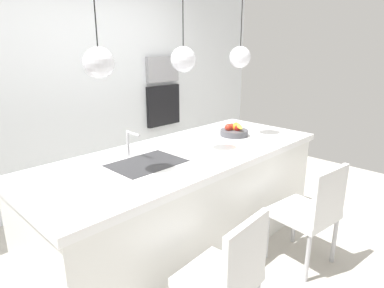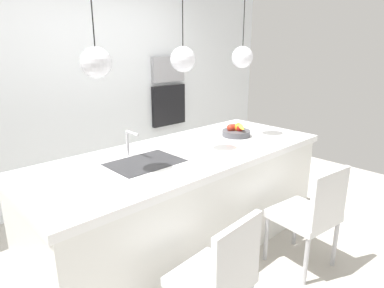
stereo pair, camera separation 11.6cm
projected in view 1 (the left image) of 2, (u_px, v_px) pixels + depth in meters
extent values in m
plane|color=#BCB7AD|center=(185.00, 244.00, 3.15)|extent=(6.60, 6.60, 0.00)
cube|color=white|center=(85.00, 91.00, 3.89)|extent=(6.00, 0.10, 2.60)
cube|color=white|center=(184.00, 203.00, 3.03)|extent=(2.68, 1.01, 0.86)
cube|color=white|center=(184.00, 155.00, 2.90)|extent=(2.74, 1.07, 0.06)
cube|color=#2D2D30|center=(147.00, 164.00, 2.61)|extent=(0.56, 0.40, 0.02)
cylinder|color=silver|center=(128.00, 144.00, 2.74)|extent=(0.02, 0.02, 0.22)
cylinder|color=silver|center=(133.00, 134.00, 2.66)|extent=(0.02, 0.16, 0.02)
cylinder|color=#4C4C51|center=(234.00, 133.00, 3.41)|extent=(0.29, 0.29, 0.06)
sphere|color=#B22D1E|center=(228.00, 127.00, 3.38)|extent=(0.08, 0.08, 0.08)
sphere|color=#B22D1E|center=(231.00, 127.00, 3.40)|extent=(0.08, 0.08, 0.08)
sphere|color=red|center=(237.00, 127.00, 3.38)|extent=(0.08, 0.08, 0.08)
sphere|color=orange|center=(236.00, 127.00, 3.39)|extent=(0.09, 0.09, 0.09)
ellipsoid|color=yellow|center=(238.00, 126.00, 3.35)|extent=(0.13, 0.18, 0.07)
cube|color=#9E9EA3|center=(162.00, 69.00, 4.56)|extent=(0.54, 0.08, 0.34)
cube|color=black|center=(163.00, 105.00, 4.70)|extent=(0.56, 0.08, 0.56)
cube|color=silver|center=(217.00, 279.00, 2.05)|extent=(0.47, 0.45, 0.06)
cube|color=silver|center=(246.00, 257.00, 1.86)|extent=(0.42, 0.07, 0.43)
cylinder|color=#B2B2B7|center=(212.00, 282.00, 2.37)|extent=(0.04, 0.04, 0.40)
cube|color=silver|center=(303.00, 213.00, 2.81)|extent=(0.51, 0.51, 0.06)
cube|color=silver|center=(330.00, 195.00, 2.58)|extent=(0.44, 0.09, 0.43)
cylinder|color=#B2B2B7|center=(294.00, 222.00, 3.15)|extent=(0.04, 0.04, 0.42)
cylinder|color=#B2B2B7|center=(267.00, 236.00, 2.91)|extent=(0.04, 0.04, 0.42)
cylinder|color=#B2B2B7|center=(334.00, 240.00, 2.85)|extent=(0.04, 0.04, 0.42)
cylinder|color=#B2B2B7|center=(308.00, 258.00, 2.61)|extent=(0.04, 0.04, 0.42)
sphere|color=silver|center=(99.00, 63.00, 2.15)|extent=(0.20, 0.20, 0.20)
sphere|color=silver|center=(183.00, 59.00, 2.67)|extent=(0.20, 0.20, 0.20)
cylinder|color=black|center=(183.00, 5.00, 2.56)|extent=(0.01, 0.01, 0.60)
sphere|color=silver|center=(240.00, 57.00, 3.19)|extent=(0.20, 0.20, 0.20)
cylinder|color=black|center=(242.00, 12.00, 3.08)|extent=(0.01, 0.01, 0.60)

